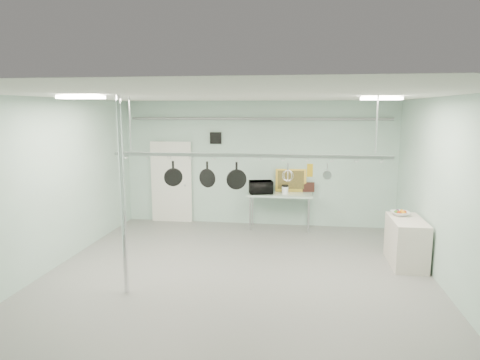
# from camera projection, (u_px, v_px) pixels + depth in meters

# --- Properties ---
(floor) EXTENTS (8.00, 8.00, 0.00)m
(floor) POSITION_uv_depth(u_px,v_px,m) (234.00, 284.00, 7.40)
(floor) COLOR gray
(floor) RESTS_ON ground
(ceiling) EXTENTS (7.00, 8.00, 0.02)m
(ceiling) POSITION_uv_depth(u_px,v_px,m) (234.00, 96.00, 6.88)
(ceiling) COLOR silver
(ceiling) RESTS_ON back_wall
(back_wall) EXTENTS (7.00, 0.02, 3.20)m
(back_wall) POSITION_uv_depth(u_px,v_px,m) (258.00, 164.00, 11.04)
(back_wall) COLOR silver
(back_wall) RESTS_ON floor
(right_wall) EXTENTS (0.02, 8.00, 3.20)m
(right_wall) POSITION_uv_depth(u_px,v_px,m) (455.00, 199.00, 6.66)
(right_wall) COLOR silver
(right_wall) RESTS_ON floor
(door) EXTENTS (1.10, 0.10, 2.20)m
(door) POSITION_uv_depth(u_px,v_px,m) (172.00, 183.00, 11.39)
(door) COLOR silver
(door) RESTS_ON floor
(wall_vent) EXTENTS (0.30, 0.04, 0.30)m
(wall_vent) POSITION_uv_depth(u_px,v_px,m) (216.00, 138.00, 11.06)
(wall_vent) COLOR black
(wall_vent) RESTS_ON back_wall
(conduit_pipe) EXTENTS (6.60, 0.07, 0.07)m
(conduit_pipe) POSITION_uv_depth(u_px,v_px,m) (258.00, 119.00, 10.76)
(conduit_pipe) COLOR gray
(conduit_pipe) RESTS_ON back_wall
(chrome_pole) EXTENTS (0.08, 0.08, 3.20)m
(chrome_pole) POSITION_uv_depth(u_px,v_px,m) (123.00, 197.00, 6.79)
(chrome_pole) COLOR silver
(chrome_pole) RESTS_ON floor
(prep_table) EXTENTS (1.60, 0.70, 0.91)m
(prep_table) POSITION_uv_depth(u_px,v_px,m) (280.00, 196.00, 10.70)
(prep_table) COLOR silver
(prep_table) RESTS_ON floor
(side_cabinet) EXTENTS (0.60, 1.20, 0.90)m
(side_cabinet) POSITION_uv_depth(u_px,v_px,m) (406.00, 242.00, 8.26)
(side_cabinet) COLOR beige
(side_cabinet) RESTS_ON floor
(pot_rack) EXTENTS (4.80, 0.06, 1.00)m
(pot_rack) POSITION_uv_depth(u_px,v_px,m) (248.00, 154.00, 7.30)
(pot_rack) COLOR #B7B7BC
(pot_rack) RESTS_ON ceiling
(light_panel_left) EXTENTS (0.65, 0.30, 0.05)m
(light_panel_left) POSITION_uv_depth(u_px,v_px,m) (81.00, 97.00, 6.41)
(light_panel_left) COLOR white
(light_panel_left) RESTS_ON ceiling
(light_panel_right) EXTENTS (0.65, 0.30, 0.05)m
(light_panel_right) POSITION_uv_depth(u_px,v_px,m) (381.00, 98.00, 7.14)
(light_panel_right) COLOR white
(light_panel_right) RESTS_ON ceiling
(microwave) EXTENTS (0.65, 0.51, 0.32)m
(microwave) POSITION_uv_depth(u_px,v_px,m) (261.00, 187.00, 10.66)
(microwave) COLOR black
(microwave) RESTS_ON prep_table
(coffee_canister) EXTENTS (0.18, 0.18, 0.19)m
(coffee_canister) POSITION_uv_depth(u_px,v_px,m) (285.00, 190.00, 10.59)
(coffee_canister) COLOR white
(coffee_canister) RESTS_ON prep_table
(painting_large) EXTENTS (0.79, 0.19, 0.58)m
(painting_large) POSITION_uv_depth(u_px,v_px,m) (291.00, 180.00, 10.90)
(painting_large) COLOR gold
(painting_large) RESTS_ON prep_table
(painting_small) EXTENTS (0.30, 0.10, 0.25)m
(painting_small) POSITION_uv_depth(u_px,v_px,m) (309.00, 187.00, 10.86)
(painting_small) COLOR #321711
(painting_small) RESTS_ON prep_table
(fruit_bowl) EXTENTS (0.42, 0.42, 0.09)m
(fruit_bowl) POSITION_uv_depth(u_px,v_px,m) (400.00, 213.00, 8.47)
(fruit_bowl) COLOR silver
(fruit_bowl) RESTS_ON side_cabinet
(skillet_left) EXTENTS (0.32, 0.18, 0.44)m
(skillet_left) POSITION_uv_depth(u_px,v_px,m) (173.00, 173.00, 7.55)
(skillet_left) COLOR black
(skillet_left) RESTS_ON pot_rack
(skillet_mid) EXTENTS (0.33, 0.17, 0.46)m
(skillet_mid) POSITION_uv_depth(u_px,v_px,m) (207.00, 175.00, 7.46)
(skillet_mid) COLOR black
(skillet_mid) RESTS_ON pot_rack
(skillet_right) EXTENTS (0.35, 0.18, 0.48)m
(skillet_right) POSITION_uv_depth(u_px,v_px,m) (237.00, 176.00, 7.39)
(skillet_right) COLOR black
(skillet_right) RESTS_ON pot_rack
(whisk) EXTENTS (0.25, 0.25, 0.31)m
(whisk) POSITION_uv_depth(u_px,v_px,m) (288.00, 172.00, 7.26)
(whisk) COLOR silver
(whisk) RESTS_ON pot_rack
(grater) EXTENTS (0.10, 0.04, 0.24)m
(grater) POSITION_uv_depth(u_px,v_px,m) (310.00, 170.00, 7.20)
(grater) COLOR gold
(grater) RESTS_ON pot_rack
(saucepan) EXTENTS (0.16, 0.12, 0.26)m
(saucepan) POSITION_uv_depth(u_px,v_px,m) (327.00, 171.00, 7.16)
(saucepan) COLOR #ABAAAF
(saucepan) RESTS_ON pot_rack
(fruit_cluster) EXTENTS (0.24, 0.24, 0.09)m
(fruit_cluster) POSITION_uv_depth(u_px,v_px,m) (400.00, 211.00, 8.46)
(fruit_cluster) COLOR #B33110
(fruit_cluster) RESTS_ON fruit_bowl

